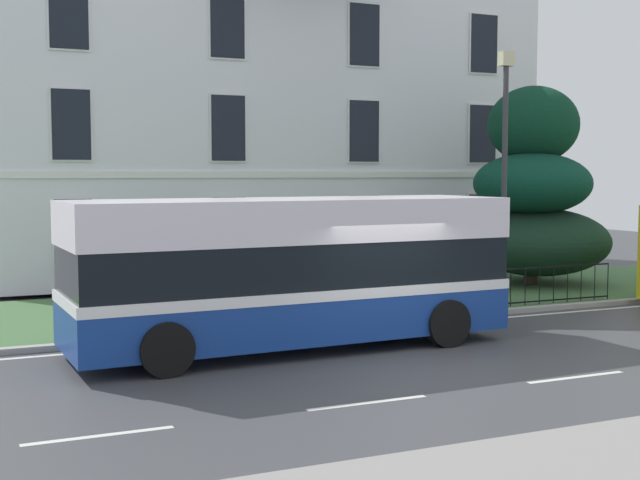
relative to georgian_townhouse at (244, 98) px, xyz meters
name	(u,v)px	position (x,y,z in m)	size (l,w,h in m)	color
ground_plane	(387,353)	(-2.29, -15.22, -6.24)	(60.00, 56.00, 0.18)	#404145
georgian_townhouse	(244,98)	(0.00, 0.00, 0.00)	(18.53, 10.46, 12.15)	white
iron_verge_railing	(409,293)	(0.00, -12.08, -5.61)	(12.23, 0.04, 0.97)	black
evergreen_tree	(535,199)	(6.31, -8.69, -3.54)	(4.36, 4.36, 6.01)	#423328
single_decker_bus	(292,270)	(-3.83, -14.10, -4.66)	(8.89, 2.96, 2.98)	navy
street_lamp_post	(505,160)	(3.16, -11.44, -2.40)	(0.36, 0.24, 6.45)	#333338
litter_bin	(390,286)	(0.00, -11.11, -5.56)	(0.48, 0.48, 1.09)	black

